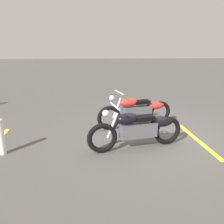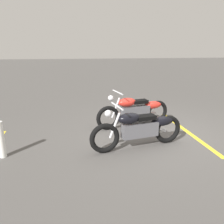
{
  "view_description": "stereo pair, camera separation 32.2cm",
  "coord_description": "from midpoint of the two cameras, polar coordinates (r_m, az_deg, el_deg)",
  "views": [
    {
      "loc": [
        1.57,
        5.54,
        2.3
      ],
      "look_at": [
        1.2,
        0.0,
        0.65
      ],
      "focal_mm": 37.66,
      "sensor_mm": 36.0,
      "label": 1
    },
    {
      "loc": [
        1.89,
        5.51,
        2.3
      ],
      "look_at": [
        1.2,
        0.0,
        0.65
      ],
      "focal_mm": 37.66,
      "sensor_mm": 36.0,
      "label": 2
    }
  ],
  "objects": [
    {
      "name": "motorcycle_dark_foreground",
      "position": [
        5.28,
        8.23,
        -4.0
      ],
      "size": [
        2.2,
        0.78,
        1.04
      ],
      "rotation": [
        0.0,
        0.0,
        0.22
      ],
      "color": "black",
      "rests_on": "ground"
    },
    {
      "name": "motorcycle_bright_foreground",
      "position": [
        6.65,
        7.55,
        0.35
      ],
      "size": [
        2.18,
        0.83,
        1.04
      ],
      "rotation": [
        0.0,
        0.0,
        0.27
      ],
      "color": "black",
      "rests_on": "ground"
    },
    {
      "name": "bollard_post",
      "position": [
        5.41,
        -23.8,
        -5.62
      ],
      "size": [
        0.14,
        0.14,
        0.78
      ],
      "primitive_type": "cylinder",
      "color": "white",
      "rests_on": "ground"
    },
    {
      "name": "parking_stripe_near",
      "position": [
        6.61,
        19.45,
        -4.77
      ],
      "size": [
        0.33,
        3.2,
        0.01
      ],
      "primitive_type": "cube",
      "rotation": [
        0.0,
        0.0,
        1.64
      ],
      "color": "yellow",
      "rests_on": "ground"
    },
    {
      "name": "ground_plane",
      "position": [
        6.23,
        12.63,
        -5.54
      ],
      "size": [
        60.0,
        60.0,
        0.0
      ],
      "primitive_type": "plane",
      "color": "#514F4C"
    }
  ]
}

